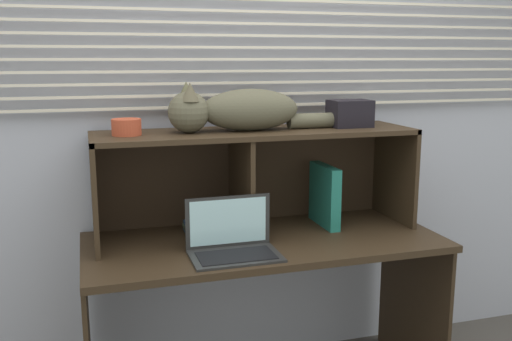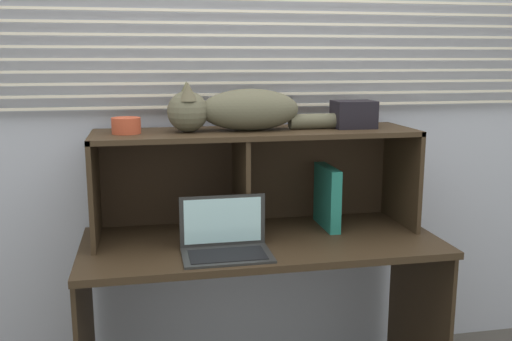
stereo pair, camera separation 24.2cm
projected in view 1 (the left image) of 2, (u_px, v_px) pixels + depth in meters
The scene contains 9 objects.
back_panel_with_blinds at pixel (241, 114), 2.73m from camera, with size 4.40×0.08×2.50m.
desk at pixel (264, 269), 2.51m from camera, with size 1.54×0.67×0.75m.
hutch_shelf_unit at pixel (252, 159), 2.56m from camera, with size 1.42×0.40×0.46m.
cat at pixel (237, 110), 2.46m from camera, with size 0.79×0.20×0.22m.
laptop at pixel (233, 243), 2.28m from camera, with size 0.36×0.23×0.22m.
binder_upright at pixel (325, 195), 2.66m from camera, with size 0.05×0.26×0.29m, color #217869.
book_stack at pixel (207, 230), 2.53m from camera, with size 0.18×0.24×0.04m.
small_basket at pixel (127, 127), 2.34m from camera, with size 0.12×0.12×0.07m, color #B6452B.
storage_box at pixel (350, 113), 2.62m from camera, with size 0.18×0.14×0.12m, color black.
Camera 1 is at (-0.72, -2.08, 1.52)m, focal length 39.90 mm.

